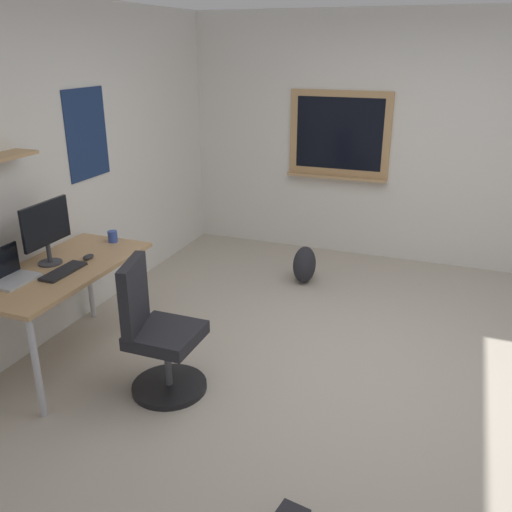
# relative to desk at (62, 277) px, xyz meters

# --- Properties ---
(ground_plane) EXTENTS (5.20, 5.20, 0.00)m
(ground_plane) POSITION_rel_desk_xyz_m (0.64, -2.03, -0.68)
(ground_plane) COLOR #ADA393
(ground_plane) RESTS_ON ground
(wall_back) EXTENTS (5.00, 0.30, 2.60)m
(wall_back) POSITION_rel_desk_xyz_m (0.63, 0.42, 0.62)
(wall_back) COLOR silver
(wall_back) RESTS_ON ground
(wall_right) EXTENTS (0.22, 5.00, 2.60)m
(wall_right) POSITION_rel_desk_xyz_m (3.08, -2.01, 0.62)
(wall_right) COLOR silver
(wall_right) RESTS_ON ground
(desk) EXTENTS (1.40, 0.68, 0.75)m
(desk) POSITION_rel_desk_xyz_m (0.00, 0.00, 0.00)
(desk) COLOR tan
(desk) RESTS_ON ground
(office_chair) EXTENTS (0.52, 0.54, 0.95)m
(office_chair) POSITION_rel_desk_xyz_m (-0.10, -0.83, -0.27)
(office_chair) COLOR black
(office_chair) RESTS_ON ground
(laptop) EXTENTS (0.31, 0.21, 0.23)m
(laptop) POSITION_rel_desk_xyz_m (-0.31, 0.16, 0.13)
(laptop) COLOR #ADAFB5
(laptop) RESTS_ON desk
(monitor_primary) EXTENTS (0.46, 0.17, 0.46)m
(monitor_primary) POSITION_rel_desk_xyz_m (0.03, 0.11, 0.34)
(monitor_primary) COLOR #38383D
(monitor_primary) RESTS_ON desk
(keyboard) EXTENTS (0.37, 0.13, 0.02)m
(keyboard) POSITION_rel_desk_xyz_m (-0.07, -0.08, 0.08)
(keyboard) COLOR black
(keyboard) RESTS_ON desk
(computer_mouse) EXTENTS (0.10, 0.06, 0.03)m
(computer_mouse) POSITION_rel_desk_xyz_m (0.21, -0.08, 0.09)
(computer_mouse) COLOR #262628
(computer_mouse) RESTS_ON desk
(coffee_mug) EXTENTS (0.08, 0.08, 0.09)m
(coffee_mug) POSITION_rel_desk_xyz_m (0.60, -0.03, 0.12)
(coffee_mug) COLOR #334CA5
(coffee_mug) RESTS_ON desk
(backpack) EXTENTS (0.32, 0.22, 0.37)m
(backpack) POSITION_rel_desk_xyz_m (2.03, -1.25, -0.49)
(backpack) COLOR #232328
(backpack) RESTS_ON ground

